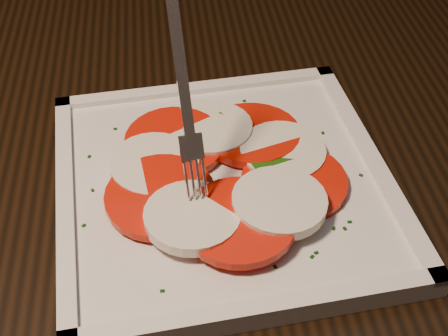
{
  "coord_description": "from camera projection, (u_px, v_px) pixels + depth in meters",
  "views": [
    {
      "loc": [
        0.14,
        -0.54,
        1.16
      ],
      "look_at": [
        0.18,
        -0.13,
        0.78
      ],
      "focal_mm": 50.0,
      "sensor_mm": 36.0,
      "label": 1
    }
  ],
  "objects": [
    {
      "name": "caprese_salad",
      "position": [
        224.0,
        172.0,
        0.56
      ],
      "size": [
        0.25,
        0.24,
        0.02
      ],
      "color": "red",
      "rests_on": "plate"
    },
    {
      "name": "table",
      "position": [
        209.0,
        201.0,
        0.71
      ],
      "size": [
        1.2,
        0.8,
        0.75
      ],
      "rotation": [
        0.0,
        0.0,
        -0.0
      ],
      "color": "black",
      "rests_on": "ground"
    },
    {
      "name": "plate",
      "position": [
        224.0,
        186.0,
        0.57
      ],
      "size": [
        0.32,
        0.32,
        0.01
      ],
      "primitive_type": "cube",
      "rotation": [
        0.0,
        0.0,
        0.09
      ],
      "color": "white",
      "rests_on": "table"
    },
    {
      "name": "fork",
      "position": [
        181.0,
        87.0,
        0.5
      ],
      "size": [
        0.04,
        0.08,
        0.17
      ],
      "primitive_type": null,
      "rotation": [
        0.0,
        0.0,
        0.16
      ],
      "color": "white",
      "rests_on": "caprese_salad"
    }
  ]
}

